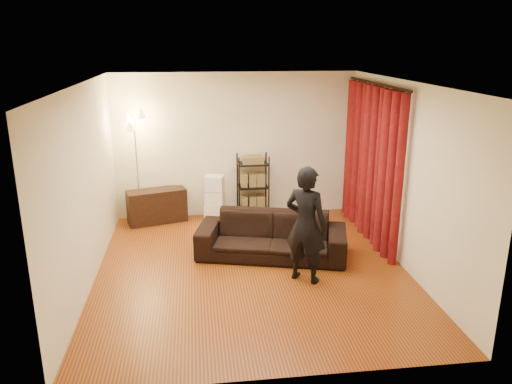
{
  "coord_description": "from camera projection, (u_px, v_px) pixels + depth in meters",
  "views": [
    {
      "loc": [
        -0.78,
        -6.67,
        3.24
      ],
      "look_at": [
        0.1,
        0.3,
        1.1
      ],
      "focal_mm": 35.0,
      "sensor_mm": 36.0,
      "label": 1
    }
  ],
  "objects": [
    {
      "name": "wall_front",
      "position": [
        283.0,
        254.0,
        4.6
      ],
      "size": [
        5.0,
        0.0,
        5.0
      ],
      "primitive_type": "plane",
      "rotation": [
        -1.57,
        0.0,
        0.0
      ],
      "color": "beige",
      "rests_on": "ground"
    },
    {
      "name": "wall_right",
      "position": [
        405.0,
        176.0,
        7.24
      ],
      "size": [
        0.0,
        5.0,
        5.0
      ],
      "primitive_type": "plane",
      "rotation": [
        1.57,
        0.0,
        -1.57
      ],
      "color": "beige",
      "rests_on": "ground"
    },
    {
      "name": "floor",
      "position": [
        252.0,
        269.0,
        7.37
      ],
      "size": [
        5.0,
        5.0,
        0.0
      ],
      "primitive_type": "plane",
      "color": "brown",
      "rests_on": "ground"
    },
    {
      "name": "ceiling",
      "position": [
        251.0,
        83.0,
        6.58
      ],
      "size": [
        5.0,
        5.0,
        0.0
      ],
      "primitive_type": "plane",
      "rotation": [
        3.14,
        0.0,
        0.0
      ],
      "color": "white",
      "rests_on": "ground"
    },
    {
      "name": "floor_lamp",
      "position": [
        137.0,
        170.0,
        8.87
      ],
      "size": [
        0.47,
        0.47,
        2.06
      ],
      "primitive_type": null,
      "rotation": [
        0.0,
        0.0,
        -0.35
      ],
      "color": "silver",
      "rests_on": "ground"
    },
    {
      "name": "storage_boxes",
      "position": [
        214.0,
        198.0,
        9.27
      ],
      "size": [
        0.41,
        0.36,
        0.86
      ],
      "primitive_type": null,
      "rotation": [
        0.0,
        0.0,
        -0.26
      ],
      "color": "white",
      "rests_on": "ground"
    },
    {
      "name": "sofa",
      "position": [
        272.0,
        236.0,
        7.74
      ],
      "size": [
        2.43,
        1.44,
        0.67
      ],
      "primitive_type": "imported",
      "rotation": [
        0.0,
        0.0,
        -0.26
      ],
      "color": "black",
      "rests_on": "ground"
    },
    {
      "name": "person",
      "position": [
        306.0,
        225.0,
        6.82
      ],
      "size": [
        0.72,
        0.68,
        1.65
      ],
      "primitive_type": "imported",
      "rotation": [
        0.0,
        0.0,
        2.51
      ],
      "color": "black",
      "rests_on": "ground"
    },
    {
      "name": "media_cabinet",
      "position": [
        157.0,
        206.0,
        9.21
      ],
      "size": [
        1.13,
        0.68,
        0.62
      ],
      "primitive_type": "cube",
      "rotation": [
        0.0,
        0.0,
        0.29
      ],
      "color": "black",
      "rests_on": "ground"
    },
    {
      "name": "wire_shelf",
      "position": [
        253.0,
        186.0,
        9.39
      ],
      "size": [
        0.62,
        0.5,
        1.21
      ],
      "primitive_type": null,
      "rotation": [
        0.0,
        0.0,
        0.22
      ],
      "color": "black",
      "rests_on": "ground"
    },
    {
      "name": "wall_back",
      "position": [
        236.0,
        146.0,
        9.35
      ],
      "size": [
        5.0,
        0.0,
        5.0
      ],
      "primitive_type": "plane",
      "rotation": [
        1.57,
        0.0,
        0.0
      ],
      "color": "beige",
      "rests_on": "ground"
    },
    {
      "name": "wall_left",
      "position": [
        86.0,
        187.0,
        6.71
      ],
      "size": [
        0.0,
        5.0,
        5.0
      ],
      "primitive_type": "plane",
      "rotation": [
        1.57,
        0.0,
        1.57
      ],
      "color": "beige",
      "rests_on": "ground"
    },
    {
      "name": "curtain",
      "position": [
        370.0,
        163.0,
        8.32
      ],
      "size": [
        0.22,
        2.65,
        2.55
      ],
      "primitive_type": null,
      "color": "maroon",
      "rests_on": "ground"
    },
    {
      "name": "curtain_rod",
      "position": [
        377.0,
        84.0,
        7.94
      ],
      "size": [
        0.04,
        2.65,
        0.04
      ],
      "primitive_type": "cylinder",
      "rotation": [
        1.57,
        0.0,
        0.0
      ],
      "color": "black",
      "rests_on": "wall_right"
    }
  ]
}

